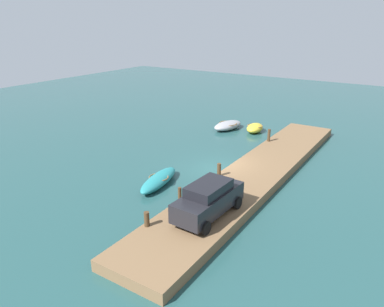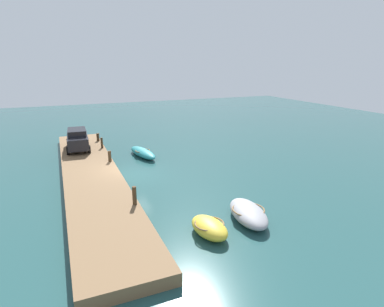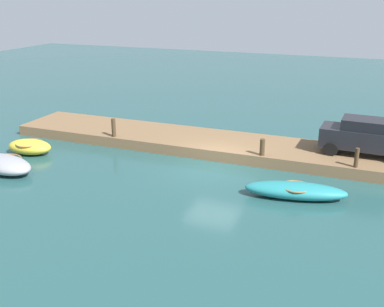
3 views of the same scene
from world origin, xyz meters
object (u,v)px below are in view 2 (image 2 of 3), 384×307
rowboat_grey (248,213)px  parked_car (78,139)px  mooring_post_west (98,137)px  mooring_post_mid_east (110,156)px  dinghy_yellow (209,227)px  rowboat_teal (143,153)px  mooring_post_mid_west (102,143)px  mooring_post_east (134,196)px

rowboat_grey → parked_car: (-15.47, -7.01, 1.07)m
mooring_post_west → mooring_post_mid_east: 6.92m
dinghy_yellow → mooring_post_mid_east: 11.80m
rowboat_teal → dinghy_yellow: dinghy_yellow is taller
mooring_post_mid_east → dinghy_yellow: bearing=13.0°
dinghy_yellow → mooring_post_mid_east: bearing=-173.2°
rowboat_teal → dinghy_yellow: size_ratio=1.72×
rowboat_teal → mooring_post_west: bearing=-158.2°
dinghy_yellow → mooring_post_mid_east: mooring_post_mid_east is taller
rowboat_teal → parked_car: (-2.43, -4.95, 1.12)m
mooring_post_mid_east → parked_car: size_ratio=0.19×
rowboat_grey → mooring_post_west: 18.57m
mooring_post_mid_east → rowboat_teal: bearing=124.9°
mooring_post_west → mooring_post_mid_west: mooring_post_mid_west is taller
dinghy_yellow → rowboat_teal: bearing=172.2°
mooring_post_east → parked_car: size_ratio=0.23×
mooring_post_west → mooring_post_east: 14.99m
mooring_post_west → mooring_post_mid_west: size_ratio=0.81×
rowboat_teal → mooring_post_mid_east: 3.75m
dinghy_yellow → parked_car: size_ratio=0.58×
rowboat_teal → mooring_post_mid_west: bearing=-135.3°
dinghy_yellow → parked_car: parked_car is taller
rowboat_teal → mooring_post_west: (-4.81, -3.03, 0.58)m
mooring_post_west → mooring_post_east: (14.99, 0.00, 0.13)m
dinghy_yellow → mooring_post_east: mooring_post_east is taller
mooring_post_mid_west → parked_car: (-0.32, -1.92, 0.46)m
mooring_post_mid_west → parked_car: 2.00m
mooring_post_east → mooring_post_mid_west: bearing=180.0°
rowboat_grey → mooring_post_west: size_ratio=4.98×
mooring_post_mid_west → mooring_post_west: bearing=180.0°
mooring_post_east → parked_car: (-12.61, -1.92, 0.41)m
rowboat_grey → rowboat_teal: 13.21m
mooring_post_mid_west → mooring_post_east: size_ratio=0.90×
dinghy_yellow → mooring_post_mid_east: (-11.49, -2.65, 0.57)m
mooring_post_west → rowboat_grey: bearing=15.9°
mooring_post_west → dinghy_yellow: bearing=8.2°
rowboat_grey → mooring_post_mid_east: (-10.93, -5.10, 0.57)m
rowboat_teal → rowboat_grey: bearing=-1.5°
rowboat_grey → mooring_post_mid_east: 12.07m
mooring_post_east → mooring_post_mid_east: bearing=180.0°
mooring_post_mid_east → mooring_post_east: mooring_post_east is taller
rowboat_teal → dinghy_yellow: 13.61m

